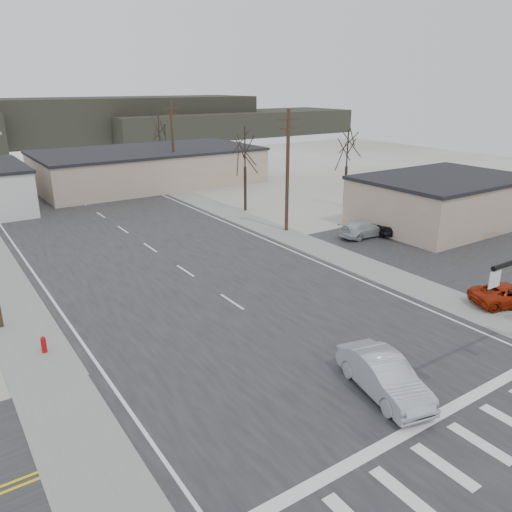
{
  "coord_description": "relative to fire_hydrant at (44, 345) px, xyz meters",
  "views": [
    {
      "loc": [
        -13.45,
        -14.46,
        11.91
      ],
      "look_at": [
        1.5,
        7.76,
        2.6
      ],
      "focal_mm": 35.0,
      "sensor_mm": 36.0,
      "label": 1
    }
  ],
  "objects": [
    {
      "name": "upole_right_b",
      "position": [
        21.7,
        32.0,
        4.77
      ],
      "size": [
        2.2,
        0.3,
        10.0
      ],
      "color": "#43291F",
      "rests_on": "ground"
    },
    {
      "name": "building_right_far",
      "position": [
        20.2,
        36.0,
        1.7
      ],
      "size": [
        26.3,
        14.3,
        4.3
      ],
      "color": "tan",
      "rests_on": "ground"
    },
    {
      "name": "parking_lot",
      "position": [
        30.2,
        -2.0,
        -0.44
      ],
      "size": [
        18.0,
        20.0,
        0.03
      ],
      "primitive_type": "cube",
      "color": "#232326",
      "rests_on": "ground"
    },
    {
      "name": "tree_right_far",
      "position": [
        25.2,
        44.0,
        5.13
      ],
      "size": [
        3.52,
        3.52,
        7.84
      ],
      "color": "#2D231B",
      "rests_on": "ground"
    },
    {
      "name": "car_far_a",
      "position": [
        17.06,
        36.2,
        0.32
      ],
      "size": [
        2.86,
        5.26,
        1.45
      ],
      "primitive_type": "imported",
      "rotation": [
        0.0,
        0.0,
        3.32
      ],
      "color": "black",
      "rests_on": "main_road"
    },
    {
      "name": "upole_right_a",
      "position": [
        21.7,
        10.0,
        4.77
      ],
      "size": [
        2.2,
        0.3,
        10.0
      ],
      "color": "#43291F",
      "rests_on": "ground"
    },
    {
      "name": "car_parked_dark_a",
      "position": [
        28.61,
        3.7,
        0.25
      ],
      "size": [
        4.13,
        2.17,
        1.34
      ],
      "primitive_type": "imported",
      "rotation": [
        0.0,
        0.0,
        1.42
      ],
      "color": "black",
      "rests_on": "parking_lot"
    },
    {
      "name": "hill_right",
      "position": [
        60.2,
        82.0,
        2.3
      ],
      "size": [
        60.0,
        18.0,
        5.5
      ],
      "primitive_type": "cube",
      "color": "#333026",
      "rests_on": "ground"
    },
    {
      "name": "sedan_crossing",
      "position": [
        10.64,
        -11.0,
        0.38
      ],
      "size": [
        2.68,
        5.05,
        1.58
      ],
      "primitive_type": "imported",
      "rotation": [
        0.0,
        0.0,
        -0.22
      ],
      "color": "#A3A7AE",
      "rests_on": "main_road"
    },
    {
      "name": "building_lot",
      "position": [
        34.2,
        4.0,
        1.71
      ],
      "size": [
        14.3,
        10.3,
        4.3
      ],
      "color": "tan",
      "rests_on": "ground"
    },
    {
      "name": "fire_hydrant",
      "position": [
        0.0,
        0.0,
        0.0
      ],
      "size": [
        0.24,
        0.24,
        0.87
      ],
      "color": "#A50C0C",
      "rests_on": "ground"
    },
    {
      "name": "car_parked_red",
      "position": [
        23.01,
        -9.0,
        0.18
      ],
      "size": [
        4.77,
        3.5,
        1.21
      ],
      "primitive_type": "imported",
      "rotation": [
        0.0,
        0.0,
        1.18
      ],
      "color": "#9C2208",
      "rests_on": "parking_lot"
    },
    {
      "name": "tree_right_mid",
      "position": [
        22.7,
        18.0,
        5.48
      ],
      "size": [
        3.74,
        3.74,
        8.33
      ],
      "color": "#2D231B",
      "rests_on": "ground"
    },
    {
      "name": "main_road",
      "position": [
        10.2,
        7.0,
        -0.43
      ],
      "size": [
        18.0,
        110.0,
        0.05
      ],
      "primitive_type": "cube",
      "color": "#232326",
      "rests_on": "ground"
    },
    {
      "name": "ground",
      "position": [
        10.2,
        -8.0,
        -0.45
      ],
      "size": [
        140.0,
        140.0,
        0.0
      ],
      "primitive_type": "plane",
      "color": "silver",
      "rests_on": "ground"
    },
    {
      "name": "cross_road",
      "position": [
        10.2,
        -8.0,
        -0.43
      ],
      "size": [
        90.0,
        10.0,
        0.04
      ],
      "primitive_type": "cube",
      "color": "#232326",
      "rests_on": "ground"
    },
    {
      "name": "car_parked_silver",
      "position": [
        25.81,
        5.0,
        0.23
      ],
      "size": [
        4.5,
        1.89,
        1.3
      ],
      "primitive_type": "imported",
      "rotation": [
        0.0,
        0.0,
        1.55
      ],
      "color": "silver",
      "rests_on": "parking_lot"
    },
    {
      "name": "sidewalk_right",
      "position": [
        20.8,
        12.0,
        -0.42
      ],
      "size": [
        3.0,
        90.0,
        0.06
      ],
      "primitive_type": "cube",
      "color": "gray",
      "rests_on": "ground"
    },
    {
      "name": "tree_lot",
      "position": [
        32.2,
        14.0,
        5.13
      ],
      "size": [
        3.52,
        3.52,
        7.84
      ],
      "color": "#2D231B",
      "rests_on": "ground"
    },
    {
      "name": "hill_center",
      "position": [
        25.2,
        88.0,
        4.05
      ],
      "size": [
        80.0,
        18.0,
        9.0
      ],
      "primitive_type": "cube",
      "color": "#333026",
      "rests_on": "ground"
    }
  ]
}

